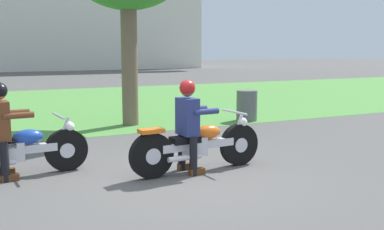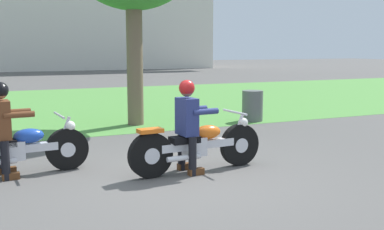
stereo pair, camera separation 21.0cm
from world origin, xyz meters
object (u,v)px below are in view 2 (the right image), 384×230
Objects in this scene: trash_can at (252,106)px; motorcycle_follow at (17,150)px; motorcycle_lead at (198,145)px; rider_follow at (3,122)px; rider_lead at (188,119)px.

motorcycle_follow is at bearing -153.03° from trash_can.
trash_can is at bearing 45.17° from motorcycle_lead.
rider_follow is at bearing 179.18° from motorcycle_follow.
trash_can is at bearing 22.52° from rider_follow.
trash_can is (3.53, 3.89, -0.43)m from rider_lead.
trash_can is at bearing 23.09° from motorcycle_follow.
trash_can is (3.37, 3.88, -0.01)m from motorcycle_lead.
motorcycle_lead reaches higher than trash_can.
rider_lead reaches higher than motorcycle_follow.
rider_lead is 0.67× the size of motorcycle_follow.
trash_can is (5.91, 3.01, 0.00)m from motorcycle_follow.
motorcycle_lead is 2.80× the size of trash_can.
rider_follow is at bearing 158.49° from motorcycle_lead.
rider_lead is 1.01× the size of rider_follow.
rider_lead is at bearing 179.22° from motorcycle_lead.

